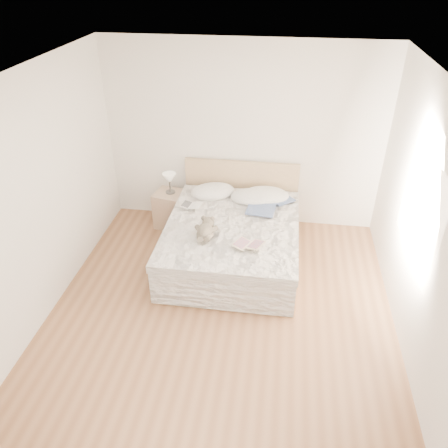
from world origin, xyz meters
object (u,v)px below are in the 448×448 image
(childrens_book, at_px, (249,245))
(teddy_bear, at_px, (205,235))
(table_lamp, at_px, (169,179))
(nightstand, at_px, (171,209))
(bed, at_px, (233,238))
(photo_book, at_px, (191,205))

(childrens_book, distance_m, teddy_bear, 0.56)
(table_lamp, relative_size, childrens_book, 0.91)
(nightstand, bearing_deg, childrens_book, -44.20)
(bed, xyz_separation_m, childrens_book, (0.26, -0.57, 0.32))
(bed, bearing_deg, teddy_bear, -121.04)
(table_lamp, height_order, teddy_bear, table_lamp)
(bed, relative_size, table_lamp, 6.89)
(nightstand, height_order, childrens_book, childrens_book)
(photo_book, distance_m, childrens_book, 1.20)
(nightstand, height_order, table_lamp, table_lamp)
(photo_book, distance_m, teddy_bear, 0.81)
(photo_book, height_order, childrens_book, same)
(nightstand, bearing_deg, photo_book, -45.83)
(bed, bearing_deg, photo_book, 157.50)
(nightstand, xyz_separation_m, photo_book, (0.42, -0.43, 0.35))
(bed, xyz_separation_m, photo_book, (-0.61, 0.25, 0.32))
(bed, height_order, teddy_bear, bed)
(table_lamp, xyz_separation_m, teddy_bear, (0.74, -1.19, -0.13))
(bed, bearing_deg, table_lamp, 145.59)
(childrens_book, bearing_deg, teddy_bear, -162.80)
(table_lamp, xyz_separation_m, photo_book, (0.42, -0.45, -0.15))
(table_lamp, distance_m, teddy_bear, 1.41)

